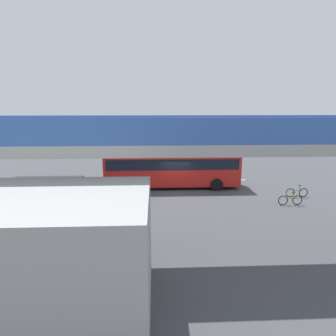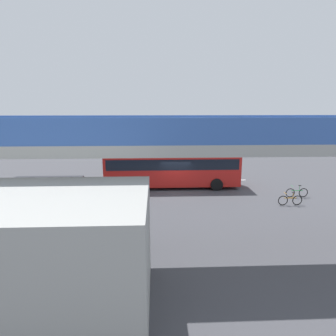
{
  "view_description": "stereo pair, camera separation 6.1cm",
  "coord_description": "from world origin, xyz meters",
  "px_view_note": "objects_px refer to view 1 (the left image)",
  "views": [
    {
      "loc": [
        1.72,
        23.66,
        7.09
      ],
      "look_at": [
        0.58,
        -1.47,
        1.6
      ],
      "focal_mm": 31.07,
      "sensor_mm": 36.0,
      "label": 1
    },
    {
      "loc": [
        1.65,
        23.66,
        7.09
      ],
      "look_at": [
        0.58,
        -1.47,
        1.6
      ],
      "focal_mm": 31.07,
      "sensor_mm": 36.0,
      "label": 2
    }
  ],
  "objects_px": {
    "bicycle_green": "(297,192)",
    "bicycle_orange": "(290,200)",
    "traffic_sign": "(137,159)",
    "city_bus": "(172,166)",
    "parked_van": "(47,191)",
    "pedestrian": "(103,188)"
  },
  "relations": [
    {
      "from": "parked_van",
      "to": "bicycle_orange",
      "type": "bearing_deg",
      "value": 178.96
    },
    {
      "from": "city_bus",
      "to": "bicycle_orange",
      "type": "bearing_deg",
      "value": 148.05
    },
    {
      "from": "parked_van",
      "to": "traffic_sign",
      "type": "bearing_deg",
      "value": -124.54
    },
    {
      "from": "city_bus",
      "to": "bicycle_orange",
      "type": "distance_m",
      "value": 9.81
    },
    {
      "from": "parked_van",
      "to": "bicycle_orange",
      "type": "relative_size",
      "value": 2.71
    },
    {
      "from": "parked_van",
      "to": "bicycle_green",
      "type": "xyz_separation_m",
      "value": [
        -18.66,
        -1.48,
        -0.81
      ]
    },
    {
      "from": "bicycle_green",
      "to": "parked_van",
      "type": "bearing_deg",
      "value": 4.55
    },
    {
      "from": "traffic_sign",
      "to": "city_bus",
      "type": "bearing_deg",
      "value": 131.33
    },
    {
      "from": "bicycle_green",
      "to": "bicycle_orange",
      "type": "height_order",
      "value": "same"
    },
    {
      "from": "parked_van",
      "to": "traffic_sign",
      "type": "distance_m",
      "value": 10.33
    },
    {
      "from": "bicycle_orange",
      "to": "bicycle_green",
      "type": "bearing_deg",
      "value": -127.19
    },
    {
      "from": "parked_van",
      "to": "bicycle_orange",
      "type": "xyz_separation_m",
      "value": [
        -17.29,
        0.31,
        -0.81
      ]
    },
    {
      "from": "bicycle_green",
      "to": "pedestrian",
      "type": "distance_m",
      "value": 15.0
    },
    {
      "from": "parked_van",
      "to": "city_bus",
      "type": "bearing_deg",
      "value": -152.01
    },
    {
      "from": "traffic_sign",
      "to": "bicycle_orange",
      "type": "bearing_deg",
      "value": 142.47
    },
    {
      "from": "parked_van",
      "to": "bicycle_green",
      "type": "height_order",
      "value": "parked_van"
    },
    {
      "from": "bicycle_green",
      "to": "bicycle_orange",
      "type": "xyz_separation_m",
      "value": [
        1.36,
        1.8,
        0.0
      ]
    },
    {
      "from": "pedestrian",
      "to": "parked_van",
      "type": "bearing_deg",
      "value": 23.01
    },
    {
      "from": "city_bus",
      "to": "bicycle_orange",
      "type": "relative_size",
      "value": 6.52
    },
    {
      "from": "parked_van",
      "to": "traffic_sign",
      "type": "height_order",
      "value": "traffic_sign"
    },
    {
      "from": "bicycle_green",
      "to": "traffic_sign",
      "type": "bearing_deg",
      "value": -28.65
    },
    {
      "from": "pedestrian",
      "to": "city_bus",
      "type": "bearing_deg",
      "value": -148.88
    }
  ]
}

